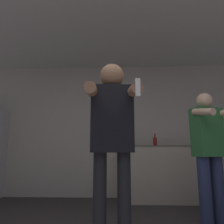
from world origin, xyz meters
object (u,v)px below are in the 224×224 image
Objects in this scene: person_woman_foreground at (112,130)px; person_man_side at (209,150)px; bottle_amber_bourbon at (200,139)px; bottle_tall_gin at (126,141)px; bottle_green_wine at (155,141)px.

person_man_side is (1.11, 0.67, -0.16)m from person_woman_foreground.
person_woman_foreground reaches higher than bottle_amber_bourbon.
bottle_tall_gin is 0.15× the size of person_woman_foreground.
bottle_green_wine is at bearing 180.00° from bottle_amber_bourbon.
bottle_tall_gin is 0.50m from bottle_green_wine.
person_man_side is at bearing -70.74° from bottle_green_wine.
person_woman_foreground reaches higher than person_man_side.
bottle_tall_gin is 1.12× the size of bottle_green_wine.
person_woman_foreground is (-0.68, -1.90, -0.01)m from bottle_green_wine.
bottle_amber_bourbon is 0.20× the size of person_man_side.
bottle_amber_bourbon is 2.39m from person_woman_foreground.
bottle_green_wine is at bearing 109.26° from person_man_side.
bottle_tall_gin is at bearing 84.68° from person_woman_foreground.
bottle_amber_bourbon is 0.19× the size of person_woman_foreground.
bottle_tall_gin is 0.16× the size of person_man_side.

